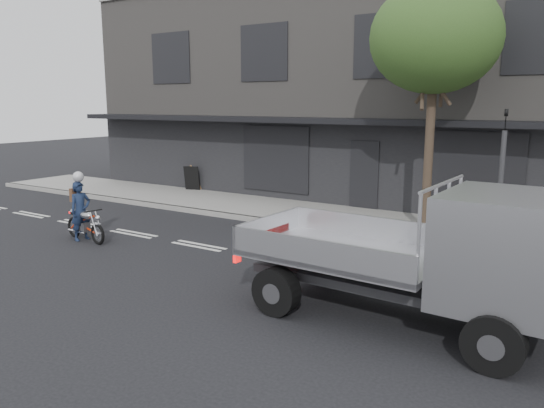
{
  "coord_description": "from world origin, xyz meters",
  "views": [
    {
      "loc": [
        6.31,
        -10.16,
        3.65
      ],
      "look_at": [
        -0.47,
        0.5,
        1.22
      ],
      "focal_mm": 35.0,
      "sensor_mm": 36.0,
      "label": 1
    }
  ],
  "objects_px": {
    "sandwich_board": "(192,178)",
    "rider": "(81,211)",
    "traffic_light_pole": "(500,187)",
    "flatbed_ute": "(475,252)",
    "motorcycle": "(85,224)",
    "construction_barrier": "(465,223)",
    "street_tree": "(435,39)"
  },
  "relations": [
    {
      "from": "sandwich_board",
      "to": "rider",
      "type": "bearing_deg",
      "value": -90.69
    },
    {
      "from": "traffic_light_pole",
      "to": "flatbed_ute",
      "type": "xyz_separation_m",
      "value": [
        0.54,
        -5.26,
        -0.25
      ]
    },
    {
      "from": "motorcycle",
      "to": "flatbed_ute",
      "type": "bearing_deg",
      "value": 4.0
    },
    {
      "from": "motorcycle",
      "to": "sandwich_board",
      "type": "xyz_separation_m",
      "value": [
        -2.51,
        7.21,
        0.17
      ]
    },
    {
      "from": "rider",
      "to": "construction_barrier",
      "type": "height_order",
      "value": "rider"
    },
    {
      "from": "flatbed_ute",
      "to": "rider",
      "type": "bearing_deg",
      "value": 178.22
    },
    {
      "from": "street_tree",
      "to": "flatbed_ute",
      "type": "xyz_separation_m",
      "value": [
        2.54,
        -6.11,
        -3.88
      ]
    },
    {
      "from": "street_tree",
      "to": "sandwich_board",
      "type": "height_order",
      "value": "street_tree"
    },
    {
      "from": "rider",
      "to": "sandwich_board",
      "type": "bearing_deg",
      "value": 26.15
    },
    {
      "from": "construction_barrier",
      "to": "street_tree",
      "type": "bearing_deg",
      "value": 163.77
    },
    {
      "from": "flatbed_ute",
      "to": "construction_barrier",
      "type": "height_order",
      "value": "flatbed_ute"
    },
    {
      "from": "traffic_light_pole",
      "to": "motorcycle",
      "type": "bearing_deg",
      "value": -154.38
    },
    {
      "from": "construction_barrier",
      "to": "sandwich_board",
      "type": "xyz_separation_m",
      "value": [
        -11.17,
        2.13,
        0.08
      ]
    },
    {
      "from": "motorcycle",
      "to": "rider",
      "type": "xyz_separation_m",
      "value": [
        -0.15,
        0.0,
        0.33
      ]
    },
    {
      "from": "street_tree",
      "to": "motorcycle",
      "type": "xyz_separation_m",
      "value": [
        -7.51,
        -5.41,
        -4.81
      ]
    },
    {
      "from": "construction_barrier",
      "to": "sandwich_board",
      "type": "height_order",
      "value": "sandwich_board"
    },
    {
      "from": "traffic_light_pole",
      "to": "rider",
      "type": "bearing_deg",
      "value": -154.73
    },
    {
      "from": "rider",
      "to": "sandwich_board",
      "type": "xyz_separation_m",
      "value": [
        -2.36,
        7.21,
        -0.16
      ]
    },
    {
      "from": "street_tree",
      "to": "sandwich_board",
      "type": "distance_m",
      "value": 11.19
    },
    {
      "from": "rider",
      "to": "sandwich_board",
      "type": "height_order",
      "value": "rider"
    },
    {
      "from": "construction_barrier",
      "to": "sandwich_board",
      "type": "relative_size",
      "value": 1.5
    },
    {
      "from": "traffic_light_pole",
      "to": "motorcycle",
      "type": "relative_size",
      "value": 2.0
    },
    {
      "from": "rider",
      "to": "flatbed_ute",
      "type": "bearing_deg",
      "value": -85.94
    },
    {
      "from": "street_tree",
      "to": "sandwich_board",
      "type": "bearing_deg",
      "value": 169.82
    },
    {
      "from": "traffic_light_pole",
      "to": "flatbed_ute",
      "type": "height_order",
      "value": "traffic_light_pole"
    },
    {
      "from": "street_tree",
      "to": "rider",
      "type": "xyz_separation_m",
      "value": [
        -7.66,
        -5.41,
        -4.48
      ]
    },
    {
      "from": "traffic_light_pole",
      "to": "sandwich_board",
      "type": "height_order",
      "value": "traffic_light_pole"
    },
    {
      "from": "traffic_light_pole",
      "to": "sandwich_board",
      "type": "distance_m",
      "value": 12.35
    },
    {
      "from": "rider",
      "to": "flatbed_ute",
      "type": "height_order",
      "value": "flatbed_ute"
    },
    {
      "from": "motorcycle",
      "to": "rider",
      "type": "height_order",
      "value": "rider"
    },
    {
      "from": "motorcycle",
      "to": "construction_barrier",
      "type": "height_order",
      "value": "construction_barrier"
    },
    {
      "from": "traffic_light_pole",
      "to": "motorcycle",
      "type": "xyz_separation_m",
      "value": [
        -9.51,
        -4.56,
        -1.19
      ]
    }
  ]
}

